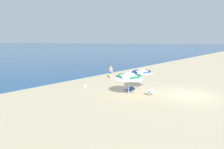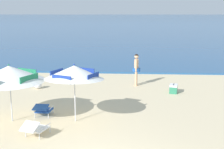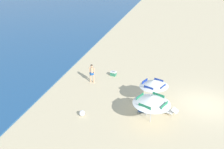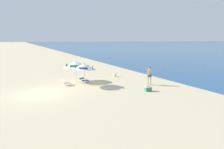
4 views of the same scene
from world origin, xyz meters
TOP-DOWN VIEW (x-y plane):
  - ocean_water at (0.00, 411.93)m, footprint 800.00×800.00m
  - beach_umbrella_striped_main at (-3.14, 3.51)m, footprint 2.66×2.67m
  - beach_umbrella_striped_second at (-0.95, 3.65)m, footprint 2.45×2.46m
  - lounge_chair_under_umbrella at (-2.20, 4.02)m, footprint 0.61×0.88m
  - lounge_chair_beside_umbrella at (-1.93, 2.27)m, footprint 0.77×1.00m
  - person_standing_near_shore at (1.23, 9.00)m, footprint 0.40×0.49m
  - cooler_box at (2.95, 7.60)m, footprint 0.45×0.56m
  - beach_ball at (-3.64, 8.02)m, footprint 0.39×0.39m

SIDE VIEW (x-z plane):
  - ocean_water at x=0.00m, z-range 0.00..0.10m
  - beach_ball at x=-3.64m, z-range 0.00..0.39m
  - cooler_box at x=2.95m, z-range -0.01..0.42m
  - lounge_chair_beside_umbrella at x=-1.93m, z-range 0.01..0.53m
  - lounge_chair_under_umbrella at x=-2.20m, z-range 0.04..0.52m
  - person_standing_near_shore at x=1.23m, z-range 0.13..1.76m
  - beach_umbrella_striped_main at x=-3.14m, z-range 0.67..2.68m
  - beach_umbrella_striped_second at x=-0.95m, z-range 0.72..2.73m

